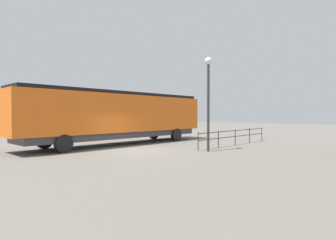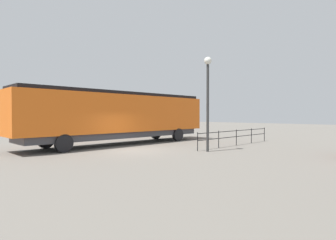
# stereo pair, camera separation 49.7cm
# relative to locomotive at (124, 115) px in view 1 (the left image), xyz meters

# --- Properties ---
(ground_plane) EXTENTS (120.00, 120.00, 0.00)m
(ground_plane) POSITION_rel_locomotive_xyz_m (3.69, -1.94, -2.24)
(ground_plane) COLOR #666059
(locomotive) EXTENTS (3.10, 15.71, 3.97)m
(locomotive) POSITION_rel_locomotive_xyz_m (0.00, 0.00, 0.00)
(locomotive) COLOR orange
(locomotive) RESTS_ON ground_plane
(lamp_post) EXTENTS (0.46, 0.46, 5.79)m
(lamp_post) POSITION_rel_locomotive_xyz_m (7.29, 0.88, 1.66)
(lamp_post) COLOR #2D2D2D
(lamp_post) RESTS_ON ground_plane
(platform_fence) EXTENTS (0.05, 9.21, 1.17)m
(platform_fence) POSITION_rel_locomotive_xyz_m (6.69, 5.23, -1.47)
(platform_fence) COLOR black
(platform_fence) RESTS_ON ground_plane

